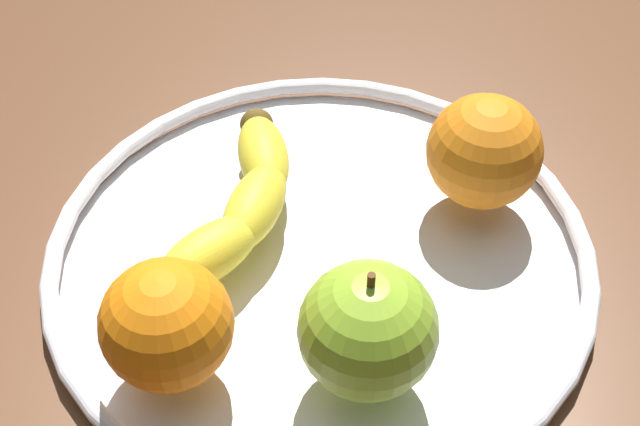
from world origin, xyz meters
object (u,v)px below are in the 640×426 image
(banana, at_px, (244,200))
(orange_center, at_px, (167,325))
(fruit_bowl, at_px, (320,253))
(orange_back_left, at_px, (484,151))
(apple, at_px, (368,330))

(banana, bearing_deg, orange_center, -177.83)
(fruit_bowl, distance_m, banana, 0.06)
(fruit_bowl, bearing_deg, orange_back_left, -54.11)
(banana, xyz_separation_m, apple, (-0.10, -0.10, 0.02))
(fruit_bowl, distance_m, apple, 0.11)
(banana, xyz_separation_m, orange_back_left, (0.06, -0.15, 0.02))
(orange_center, bearing_deg, apple, -80.52)
(banana, height_order, orange_center, orange_center)
(banana, height_order, orange_back_left, orange_back_left)
(fruit_bowl, height_order, orange_center, orange_center)
(apple, bearing_deg, orange_center, 99.48)
(fruit_bowl, height_order, apple, apple)
(apple, distance_m, orange_back_left, 0.17)
(orange_center, bearing_deg, banana, -4.38)
(banana, bearing_deg, orange_back_left, -62.86)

